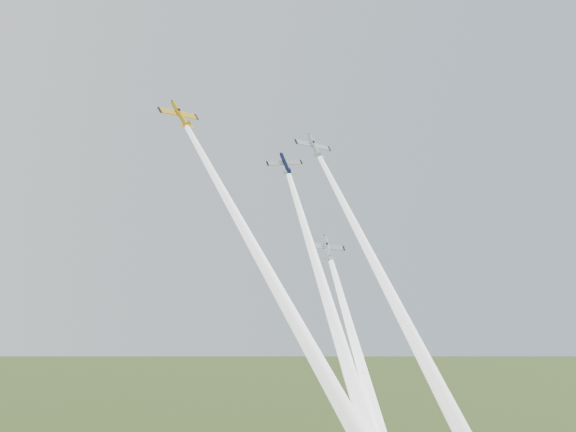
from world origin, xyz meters
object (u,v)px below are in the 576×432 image
(plane_yellow, at_px, (180,115))
(plane_navy, at_px, (285,164))
(plane_silver_right, at_px, (314,146))
(plane_silver_low, at_px, (327,248))

(plane_yellow, relative_size, plane_navy, 1.20)
(plane_silver_right, height_order, plane_silver_low, plane_silver_right)
(plane_yellow, height_order, plane_silver_right, plane_yellow)
(plane_navy, height_order, plane_silver_right, plane_silver_right)
(plane_yellow, height_order, plane_silver_low, plane_yellow)
(plane_yellow, distance_m, plane_silver_low, 36.60)
(plane_navy, bearing_deg, plane_yellow, -177.86)
(plane_navy, bearing_deg, plane_silver_right, 41.09)
(plane_navy, xyz_separation_m, plane_silver_low, (-0.11, -12.44, -17.06))
(plane_yellow, xyz_separation_m, plane_silver_right, (31.28, -0.87, -1.93))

